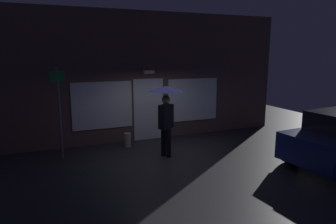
% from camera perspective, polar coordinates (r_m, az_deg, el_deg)
% --- Properties ---
extents(ground_plane, '(18.00, 18.00, 0.00)m').
position_cam_1_polar(ground_plane, '(9.22, 0.79, -8.55)').
color(ground_plane, '#26262B').
extents(building_facade, '(10.57, 0.48, 4.52)m').
position_cam_1_polar(building_facade, '(10.91, -4.04, 6.51)').
color(building_facade, brown).
rests_on(building_facade, ground).
extents(person_with_umbrella, '(1.05, 1.05, 2.14)m').
position_cam_1_polar(person_with_umbrella, '(8.92, -0.39, 1.54)').
color(person_with_umbrella, black).
rests_on(person_with_umbrella, ground).
extents(street_sign_post, '(0.40, 0.07, 2.69)m').
position_cam_1_polar(street_sign_post, '(9.38, -19.76, 0.70)').
color(street_sign_post, '#595B60').
rests_on(street_sign_post, ground).
extents(sidewalk_bollard, '(0.23, 0.23, 0.47)m').
position_cam_1_polar(sidewalk_bollard, '(10.27, -7.65, -5.22)').
color(sidewalk_bollard, '#B2A899').
rests_on(sidewalk_bollard, ground).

